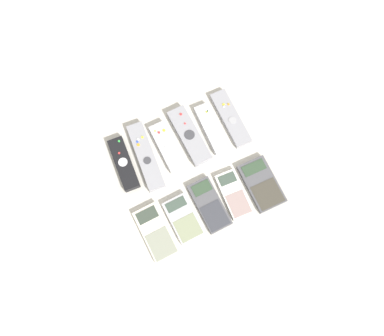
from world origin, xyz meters
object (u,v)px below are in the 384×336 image
remote_0 (124,164)px  calculator_4 (261,184)px  remote_1 (146,156)px  calculator_3 (234,194)px  remote_4 (211,129)px  calculator_2 (209,205)px  remote_5 (230,118)px  calculator_1 (183,219)px  calculator_0 (156,232)px  remote_2 (167,147)px  remote_3 (189,136)px

remote_0 → calculator_4: bearing=-30.5°
remote_1 → calculator_3: (0.19, -0.21, -0.00)m
remote_4 → calculator_2: bearing=-116.1°
remote_4 → remote_5: remote_4 is taller
remote_5 → calculator_1: remote_5 is taller
calculator_1 → calculator_2: same height
calculator_0 → calculator_4: bearing=-2.9°
remote_0 → remote_5: 0.35m
remote_0 → remote_5: remote_0 is taller
calculator_1 → calculator_3: 0.16m
remote_4 → calculator_0: (-0.28, -0.22, -0.00)m
remote_1 → calculator_1: remote_1 is taller
remote_1 → calculator_3: bearing=-45.0°
remote_2 → calculator_4: (0.20, -0.22, -0.00)m
remote_5 → calculator_0: bearing=-146.9°
remote_3 → remote_4: (0.07, -0.01, -0.00)m
remote_1 → remote_2: bearing=3.9°
remote_0 → calculator_2: bearing=-48.0°
remote_2 → remote_5: bearing=-0.3°
calculator_0 → calculator_2: (0.17, 0.01, 0.00)m
calculator_0 → calculator_1: bearing=-0.8°
remote_4 → remote_5: 0.07m
calculator_3 → remote_3: bearing=103.5°
remote_2 → calculator_2: 0.21m
calculator_2 → calculator_4: bearing=-5.1°
remote_1 → calculator_4: (0.27, -0.22, -0.00)m
remote_2 → calculator_3: bearing=-63.2°
calculator_0 → remote_4: bearing=35.2°
remote_1 → remote_4: size_ratio=1.31×
calculator_1 → remote_2: bearing=75.2°
calculator_1 → calculator_4: size_ratio=0.88×
remote_5 → calculator_0: (-0.35, -0.22, -0.00)m
remote_3 → calculator_1: size_ratio=1.44×
remote_4 → calculator_2: remote_4 is taller
remote_0 → calculator_0: 0.22m
remote_4 → calculator_4: remote_4 is taller
remote_3 → remote_5: bearing=-2.5°
calculator_2 → calculator_1: bearing=-179.0°
remote_2 → calculator_2: remote_2 is taller
remote_1 → calculator_4: 0.35m
remote_1 → remote_2: size_ratio=1.36×
remote_3 → calculator_4: (0.13, -0.22, -0.00)m
remote_2 → calculator_2: size_ratio=1.02×
calculator_0 → calculator_3: 0.25m
calculator_2 → calculator_4: calculator_4 is taller
remote_5 → calculator_1: bearing=-139.5°
remote_3 → remote_5: 0.14m
remote_0 → calculator_4: (0.34, -0.22, -0.00)m
remote_3 → calculator_3: (0.04, -0.22, -0.00)m
remote_3 → remote_0: bearing=177.1°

